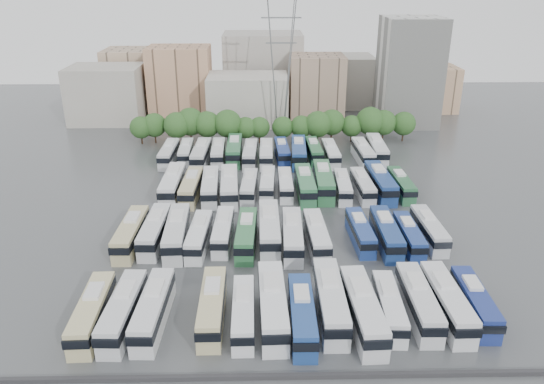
{
  "coord_description": "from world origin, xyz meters",
  "views": [
    {
      "loc": [
        -2.75,
        -73.18,
        36.68
      ],
      "look_at": [
        -1.02,
        6.32,
        3.0
      ],
      "focal_mm": 35.0,
      "sensor_mm": 36.0,
      "label": 1
    }
  ],
  "objects_px": {
    "bus_r1_s2": "(177,232)",
    "bus_r1_s13": "(429,229)",
    "bus_r0_s4": "(212,306)",
    "bus_r1_s7": "(292,235)",
    "bus_r0_s2": "(153,309)",
    "bus_r3_s4": "(234,150)",
    "bus_r0_s11": "(419,301)",
    "bus_r1_s6": "(269,228)",
    "bus_r1_s5": "(246,234)",
    "bus_r2_s6": "(268,183)",
    "bus_r2_s9": "(323,181)",
    "bus_r2_s3": "(210,186)",
    "bus_r0_s7": "(302,314)",
    "bus_r3_s1": "(186,152)",
    "bus_r3_s8": "(299,152)",
    "bus_r2_s4": "(229,186)",
    "bus_r0_s13": "(475,302)",
    "bus_r0_s5": "(243,312)",
    "electricity_pylon": "(281,54)",
    "bus_r1_s10": "(360,231)",
    "bus_r2_s10": "(343,186)",
    "bus_r2_s8": "(305,184)",
    "bus_r0_s12": "(447,301)",
    "bus_r1_s0": "(131,233)",
    "bus_r3_s12": "(363,153)",
    "bus_r3_s6": "(266,153)",
    "bus_r0_s8": "(330,300)",
    "bus_r2_s11": "(363,185)",
    "bus_r1_s12": "(409,235)",
    "bus_r2_s1": "(173,184)",
    "bus_r3_s5": "(250,154)",
    "bus_r0_s9": "(363,309)",
    "bus_r2_s7": "(285,184)",
    "bus_r0_s10": "(389,306)",
    "bus_r1_s11": "(386,233)",
    "bus_r2_s13": "(401,184)",
    "bus_r0_s6": "(273,305)",
    "bus_r3_s0": "(169,153)",
    "bus_r0_s1": "(123,310)",
    "bus_r1_s1": "(155,230)",
    "bus_r3_s10": "(331,153)",
    "bus_r3_s13": "(377,149)",
    "apartment_tower": "(409,72)",
    "bus_r3_s2": "(201,154)",
    "bus_r3_s7": "(282,151)",
    "bus_r3_s3": "(218,152)",
    "bus_r1_s4": "(223,231)",
    "bus_r1_s8": "(317,235)"
  },
  "relations": [
    {
      "from": "bus_r2_s4",
      "to": "bus_r0_s13",
      "type": "bearing_deg",
      "value": -52.25
    },
    {
      "from": "bus_r1_s5",
      "to": "bus_r2_s6",
      "type": "bearing_deg",
      "value": 82.77
    },
    {
      "from": "bus_r3_s1",
      "to": "bus_r3_s13",
      "type": "height_order",
      "value": "bus_r3_s13"
    },
    {
      "from": "electricity_pylon",
      "to": "bus_r3_s3",
      "type": "bearing_deg",
      "value": -124.46
    },
    {
      "from": "bus_r3_s5",
      "to": "bus_r3_s10",
      "type": "xyz_separation_m",
      "value": [
        16.49,
        0.27,
        -0.04
      ]
    },
    {
      "from": "bus_r0_s7",
      "to": "bus_r3_s13",
      "type": "height_order",
      "value": "bus_r3_s13"
    },
    {
      "from": "bus_r1_s11",
      "to": "bus_r3_s7",
      "type": "bearing_deg",
      "value": 110.31
    },
    {
      "from": "bus_r0_s6",
      "to": "bus_r1_s4",
      "type": "relative_size",
      "value": 1.19
    },
    {
      "from": "bus_r0_s10",
      "to": "bus_r1_s11",
      "type": "xyz_separation_m",
      "value": [
        3.53,
        17.49,
        0.21
      ]
    },
    {
      "from": "bus_r1_s2",
      "to": "bus_r2_s9",
      "type": "bearing_deg",
      "value": 37.32
    },
    {
      "from": "bus_r2_s8",
      "to": "bus_r0_s1",
      "type": "bearing_deg",
      "value": -123.34
    },
    {
      "from": "bus_r3_s6",
      "to": "bus_r0_s8",
      "type": "bearing_deg",
      "value": -81.64
    },
    {
      "from": "bus_r1_s10",
      "to": "bus_r3_s1",
      "type": "distance_m",
      "value": 47.13
    },
    {
      "from": "bus_r2_s3",
      "to": "bus_r0_s7",
      "type": "bearing_deg",
      "value": -73.1
    },
    {
      "from": "bus_r0_s9",
      "to": "bus_r2_s4",
      "type": "xyz_separation_m",
      "value": [
        -16.57,
        36.19,
        0.0
      ]
    },
    {
      "from": "apartment_tower",
      "to": "bus_r3_s13",
      "type": "bearing_deg",
      "value": -115.1
    },
    {
      "from": "bus_r0_s11",
      "to": "bus_r1_s6",
      "type": "height_order",
      "value": "bus_r1_s6"
    },
    {
      "from": "bus_r2_s1",
      "to": "bus_r3_s2",
      "type": "xyz_separation_m",
      "value": [
        3.28,
        16.32,
        -0.1
      ]
    },
    {
      "from": "bus_r0_s5",
      "to": "bus_r0_s9",
      "type": "height_order",
      "value": "bus_r0_s9"
    },
    {
      "from": "bus_r1_s1",
      "to": "bus_r3_s0",
      "type": "distance_m",
      "value": 34.91
    },
    {
      "from": "bus_r0_s12",
      "to": "bus_r1_s1",
      "type": "bearing_deg",
      "value": 152.13
    },
    {
      "from": "bus_r0_s4",
      "to": "bus_r1_s7",
      "type": "xyz_separation_m",
      "value": [
        9.95,
        16.72,
        0.06
      ]
    },
    {
      "from": "bus_r3_s8",
      "to": "bus_r0_s5",
      "type": "bearing_deg",
      "value": -97.45
    },
    {
      "from": "bus_r2_s1",
      "to": "bus_r3_s5",
      "type": "xyz_separation_m",
      "value": [
        13.21,
        16.59,
        -0.24
      ]
    },
    {
      "from": "bus_r0_s11",
      "to": "bus_r3_s1",
      "type": "bearing_deg",
      "value": 122.31
    },
    {
      "from": "electricity_pylon",
      "to": "bus_r1_s10",
      "type": "height_order",
      "value": "electricity_pylon"
    },
    {
      "from": "bus_r3_s1",
      "to": "bus_r3_s12",
      "type": "relative_size",
      "value": 0.9
    },
    {
      "from": "bus_r3_s8",
      "to": "bus_r0_s4",
      "type": "bearing_deg",
      "value": -101.26
    },
    {
      "from": "bus_r2_s11",
      "to": "bus_r1_s12",
      "type": "bearing_deg",
      "value": -82.11
    },
    {
      "from": "bus_r1_s5",
      "to": "bus_r1_s7",
      "type": "relative_size",
      "value": 0.97
    },
    {
      "from": "bus_r1_s7",
      "to": "bus_r2_s6",
      "type": "bearing_deg",
      "value": 100.7
    },
    {
      "from": "bus_r1_s2",
      "to": "bus_r3_s5",
      "type": "xyz_separation_m",
      "value": [
        9.9,
        34.81,
        -0.18
      ]
    },
    {
      "from": "bus_r3_s6",
      "to": "bus_r3_s1",
      "type": "bearing_deg",
      "value": 174.81
    },
    {
      "from": "bus_r2_s4",
      "to": "bus_r2_s13",
      "type": "height_order",
      "value": "bus_r2_s4"
    },
    {
      "from": "bus_r0_s9",
      "to": "bus_r2_s7",
      "type": "relative_size",
      "value": 1.24
    },
    {
      "from": "bus_r2_s10",
      "to": "bus_r2_s8",
      "type": "bearing_deg",
      "value": -179.55
    },
    {
      "from": "bus_r0_s6",
      "to": "bus_r3_s0",
      "type": "xyz_separation_m",
      "value": [
        -19.97,
        53.52,
        -0.24
      ]
    },
    {
      "from": "bus_r0_s8",
      "to": "bus_r1_s6",
      "type": "relative_size",
      "value": 1.0
    },
    {
      "from": "bus_r0_s12",
      "to": "bus_r2_s4",
      "type": "distance_m",
      "value": 43.66
    },
    {
      "from": "bus_r0_s1",
      "to": "bus_r2_s1",
      "type": "relative_size",
      "value": 0.92
    },
    {
      "from": "bus_r0_s6",
      "to": "bus_r3_s0",
      "type": "bearing_deg",
      "value": 108.75
    },
    {
      "from": "bus_r2_s6",
      "to": "bus_r1_s2",
      "type": "bearing_deg",
      "value": -121.96
    },
    {
      "from": "bus_r2_s7",
      "to": "bus_r2_s13",
      "type": "relative_size",
      "value": 0.95
    },
    {
      "from": "bus_r0_s2",
      "to": "bus_r3_s4",
      "type": "height_order",
      "value": "bus_r3_s4"
    },
    {
      "from": "bus_r0_s12",
      "to": "bus_r1_s0",
      "type": "bearing_deg",
      "value": 154.96
    },
    {
      "from": "bus_r2_s3",
      "to": "bus_r2_s10",
      "type": "height_order",
      "value": "bus_r2_s3"
    },
    {
      "from": "bus_r2_s9",
      "to": "bus_r1_s8",
      "type": "bearing_deg",
      "value": -97.43
    },
    {
      "from": "bus_r2_s8",
      "to": "bus_r3_s1",
      "type": "relative_size",
      "value": 1.17
    },
    {
      "from": "bus_r1_s2",
      "to": "bus_r1_s13",
      "type": "relative_size",
      "value": 1.14
    },
    {
      "from": "bus_r0_s11",
      "to": "bus_r2_s7",
      "type": "height_order",
      "value": "bus_r0_s11"
    }
  ]
}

